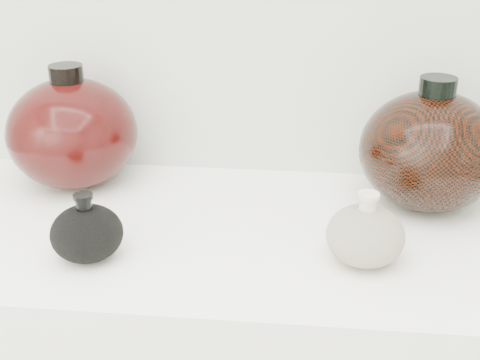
# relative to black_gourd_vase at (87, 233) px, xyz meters

# --- Properties ---
(room) EXTENTS (3.04, 2.42, 2.64)m
(room) POSITION_rel_black_gourd_vase_xyz_m (0.18, -0.56, 0.36)
(room) COLOR #5A5A5A
(room) RESTS_ON ground
(black_gourd_vase) EXTENTS (0.14, 0.14, 0.11)m
(black_gourd_vase) POSITION_rel_black_gourd_vase_xyz_m (0.00, 0.00, 0.00)
(black_gourd_vase) COLOR black
(black_gourd_vase) RESTS_ON display_counter
(cream_gourd_vase) EXTENTS (0.14, 0.14, 0.11)m
(cream_gourd_vase) POSITION_rel_black_gourd_vase_xyz_m (0.41, 0.03, 0.00)
(cream_gourd_vase) COLOR beige
(cream_gourd_vase) RESTS_ON display_counter
(left_round_pot) EXTENTS (0.27, 0.27, 0.23)m
(left_round_pot) POSITION_rel_black_gourd_vase_xyz_m (-0.11, 0.26, 0.06)
(left_round_pot) COLOR black
(left_round_pot) RESTS_ON display_counter
(right_round_pot) EXTENTS (0.24, 0.24, 0.23)m
(right_round_pot) POSITION_rel_black_gourd_vase_xyz_m (0.53, 0.24, 0.06)
(right_round_pot) COLOR black
(right_round_pot) RESTS_ON display_counter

